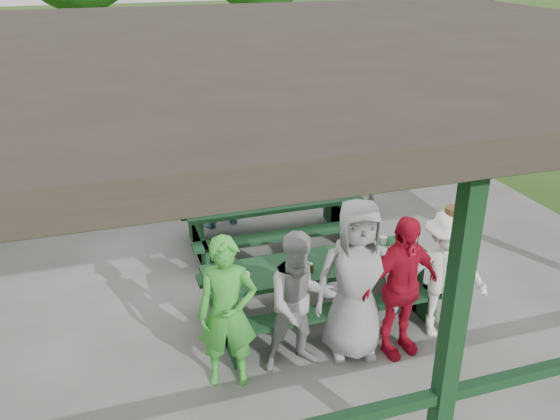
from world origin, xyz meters
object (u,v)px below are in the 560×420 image
object	(u,v)px
pickup_truck	(238,89)
farm_trailer	(46,117)
picnic_table_far	(272,217)
contestant_red	(401,287)
contestant_grey_mid	(356,280)
contestant_green	(227,313)
picnic_table_near	(319,282)
spectator_lblue	(219,176)
contestant_grey_left	(300,302)
spectator_grey	(358,165)
contestant_white_fedora	(445,274)
spectator_blue	(135,175)

from	to	relation	value
pickup_truck	farm_trailer	bearing A→B (deg)	131.60
picnic_table_far	contestant_red	distance (m)	2.99
contestant_grey_mid	farm_trailer	size ratio (longest dim) A/B	0.48
contestant_green	contestant_red	world-z (taller)	contestant_green
farm_trailer	picnic_table_near	bearing A→B (deg)	-45.31
spectator_lblue	pickup_truck	world-z (taller)	spectator_lblue
contestant_green	contestant_grey_mid	bearing A→B (deg)	16.82
pickup_truck	picnic_table_near	bearing A→B (deg)	-163.06
picnic_table_far	contestant_grey_mid	size ratio (longest dim) A/B	1.42
spectator_lblue	contestant_grey_mid	bearing A→B (deg)	90.40
contestant_grey_left	farm_trailer	bearing A→B (deg)	108.60
contestant_grey_mid	spectator_grey	bearing A→B (deg)	77.32
contestant_green	contestant_white_fedora	distance (m)	2.57
contestant_red	spectator_blue	xyz separation A→B (m)	(-2.42, 4.42, -0.01)
contestant_grey_left	contestant_red	size ratio (longest dim) A/B	0.96
farm_trailer	picnic_table_far	bearing A→B (deg)	-39.51
picnic_table_near	contestant_grey_mid	xyz separation A→B (m)	(0.11, -0.78, 0.45)
contestant_grey_left	contestant_red	world-z (taller)	contestant_red
picnic_table_near	farm_trailer	world-z (taller)	farm_trailer
contestant_grey_mid	contestant_red	bearing A→B (deg)	-3.24
contestant_white_fedora	picnic_table_far	bearing A→B (deg)	127.66
contestant_red	contestant_white_fedora	size ratio (longest dim) A/B	1.03
picnic_table_near	farm_trailer	size ratio (longest dim) A/B	0.71
contestant_white_fedora	contestant_green	bearing A→B (deg)	-164.73
picnic_table_far	farm_trailer	xyz separation A→B (m)	(-3.42, 6.67, 0.11)
contestant_green	contestant_red	distance (m)	1.91
spectator_blue	pickup_truck	xyz separation A→B (m)	(3.39, 6.58, -0.23)
picnic_table_far	contestant_grey_mid	distance (m)	2.82
contestant_green	spectator_grey	size ratio (longest dim) A/B	1.07
contestant_grey_left	pickup_truck	xyz separation A→B (m)	(2.10, 10.90, -0.20)
spectator_grey	pickup_truck	size ratio (longest dim) A/B	0.31
contestant_white_fedora	farm_trailer	bearing A→B (deg)	130.24
picnic_table_near	contestant_grey_mid	distance (m)	0.91
contestant_grey_mid	spectator_blue	distance (m)	4.71
picnic_table_far	spectator_blue	size ratio (longest dim) A/B	1.61
pickup_truck	farm_trailer	distance (m)	5.14
contestant_green	contestant_grey_left	xyz separation A→B (m)	(0.79, 0.01, -0.04)
picnic_table_near	contestant_white_fedora	size ratio (longest dim) A/B	1.71
contestant_green	spectator_blue	xyz separation A→B (m)	(-0.51, 4.33, -0.01)
spectator_grey	farm_trailer	xyz separation A→B (m)	(-5.24, 5.76, -0.20)
contestant_grey_left	contestant_white_fedora	distance (m)	1.78
contestant_grey_left	spectator_blue	world-z (taller)	spectator_blue
picnic_table_near	contestant_white_fedora	distance (m)	1.50
picnic_table_near	contestant_red	xyz separation A→B (m)	(0.59, -0.92, 0.36)
contestant_grey_left	spectator_blue	xyz separation A→B (m)	(-1.29, 4.32, 0.02)
contestant_white_fedora	spectator_blue	xyz separation A→B (m)	(-3.08, 4.28, 0.03)
contestant_green	spectator_lblue	xyz separation A→B (m)	(0.76, 3.82, 0.00)
contestant_green	contestant_grey_left	distance (m)	0.79
picnic_table_far	spectator_lblue	distance (m)	1.22
contestant_grey_mid	spectator_grey	xyz separation A→B (m)	(1.74, 3.69, -0.15)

